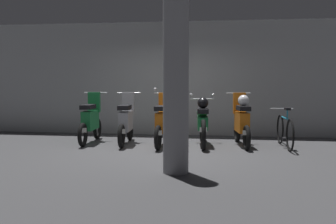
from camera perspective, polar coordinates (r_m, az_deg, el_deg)
The scene contains 9 objects.
ground_plane at distance 8.64m, azimuth -1.37°, elevation -5.34°, with size 80.00×80.00×0.00m, color #424244.
back_wall at distance 11.10m, azimuth 0.89°, elevation 4.62°, with size 16.00×0.30×2.99m, color #9EA0A3.
motorbike_slot_0 at distance 9.80m, azimuth -10.63°, elevation -1.14°, with size 0.56×1.68×1.18m.
motorbike_slot_1 at distance 9.49m, azimuth -5.80°, elevation -1.27°, with size 0.56×1.68×1.18m.
motorbike_slot_2 at distance 9.19m, azimuth -0.70°, elevation -1.42°, with size 0.59×1.68×1.29m.
motorbike_slot_3 at distance 9.30m, azimuth 4.79°, elevation -1.36°, with size 0.59×1.95×1.15m.
motorbike_slot_4 at distance 9.33m, azimuth 10.14°, elevation -1.17°, with size 0.56×1.67×1.18m.
bicycle at distance 9.32m, azimuth 15.84°, elevation -2.54°, with size 0.50×1.73×0.89m.
support_pillar at distance 6.47m, azimuth 1.09°, elevation 4.67°, with size 0.41×0.41×2.99m, color gray.
Camera 1 is at (1.43, -8.39, 1.48)m, focal length 44.13 mm.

